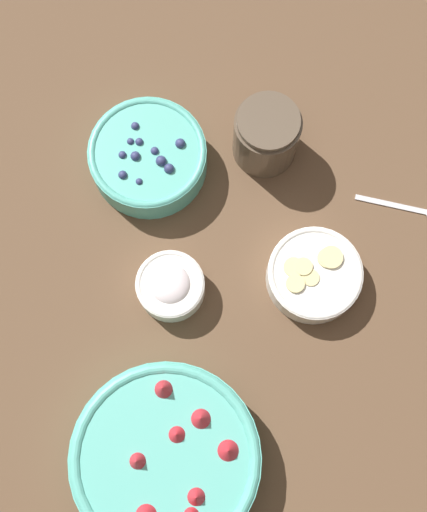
{
  "coord_description": "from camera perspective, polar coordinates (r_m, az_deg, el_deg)",
  "views": [
    {
      "loc": [
        -0.25,
        0.1,
        1.02
      ],
      "look_at": [
        -0.0,
        0.05,
        0.05
      ],
      "focal_mm": 50.0,
      "sensor_mm": 36.0,
      "label": 1
    }
  ],
  "objects": [
    {
      "name": "ground_plane",
      "position": [
        1.06,
        2.76,
        0.2
      ],
      "size": [
        4.0,
        4.0,
        0.0
      ],
      "primitive_type": "plane",
      "color": "brown"
    },
    {
      "name": "spoon",
      "position": [
        1.11,
        16.11,
        3.55
      ],
      "size": [
        0.07,
        0.13,
        0.01
      ],
      "color": "silver",
      "rests_on": "ground_plane"
    },
    {
      "name": "bowl_bananas",
      "position": [
        1.03,
        8.05,
        -1.5
      ],
      "size": [
        0.14,
        0.14,
        0.05
      ],
      "color": "white",
      "rests_on": "ground_plane"
    },
    {
      "name": "jar_chocolate",
      "position": [
        1.07,
        4.23,
        9.55
      ],
      "size": [
        0.1,
        0.1,
        0.1
      ],
      "color": "brown",
      "rests_on": "ground_plane"
    },
    {
      "name": "bowl_cream",
      "position": [
        1.02,
        -3.46,
        -2.39
      ],
      "size": [
        0.1,
        0.1,
        0.05
      ],
      "color": "white",
      "rests_on": "ground_plane"
    },
    {
      "name": "bowl_blueberries",
      "position": [
        1.07,
        -5.25,
        7.91
      ],
      "size": [
        0.17,
        0.17,
        0.06
      ],
      "color": "#56B7A8",
      "rests_on": "ground_plane"
    },
    {
      "name": "bowl_strawberries",
      "position": [
        0.99,
        -3.8,
        -15.86
      ],
      "size": [
        0.25,
        0.25,
        0.09
      ],
      "color": "#56B7A8",
      "rests_on": "ground_plane"
    }
  ]
}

